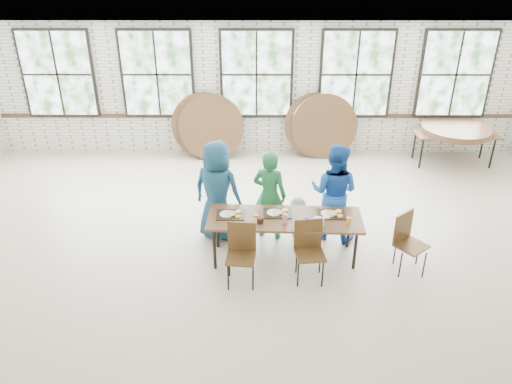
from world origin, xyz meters
TOP-DOWN VIEW (x-y plane):
  - room at (0.00, 4.44)m, footprint 12.00×12.00m
  - dining_table at (0.45, 0.13)m, footprint 2.43×0.89m
  - chair_near_left at (-0.21, -0.44)m, footprint 0.45×0.44m
  - chair_near_right at (0.79, -0.35)m, footprint 0.47×0.45m
  - chair_spare at (2.30, -0.14)m, footprint 0.58×0.58m
  - adult_teal at (-0.64, 0.78)m, footprint 0.99×0.82m
  - adult_green at (0.22, 0.78)m, footprint 0.66×0.53m
  - toddler at (0.70, 0.78)m, footprint 0.54×0.43m
  - adult_blue at (1.29, 0.78)m, footprint 1.01×0.92m
  - storage_table at (4.40, 3.84)m, footprint 1.81×0.77m
  - tabletop_clutter at (0.54, 0.11)m, footprint 2.05×0.58m
  - round_tops_stacked at (4.40, 3.84)m, footprint 1.50×1.50m
  - round_tops_leaning at (0.17, 4.23)m, footprint 4.25×0.50m

SIDE VIEW (x-z plane):
  - toddler at x=0.70m, z-range 0.00..0.74m
  - chair_near_left at x=-0.21m, z-range 0.08..1.03m
  - chair_near_right at x=0.79m, z-range 0.08..1.03m
  - chair_spare at x=2.30m, z-range 0.08..1.03m
  - storage_table at x=4.40m, z-range 0.32..1.06m
  - dining_table at x=0.45m, z-range 0.32..1.06m
  - round_tops_leaning at x=0.17m, z-range -0.01..1.48m
  - tabletop_clutter at x=0.54m, z-range 0.71..0.82m
  - adult_green at x=0.22m, z-range 0.00..1.57m
  - round_tops_stacked at x=4.40m, z-range 0.74..0.87m
  - adult_blue at x=1.29m, z-range 0.00..1.70m
  - adult_teal at x=-0.64m, z-range 0.00..1.74m
  - room at x=0.00m, z-range -4.17..7.83m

